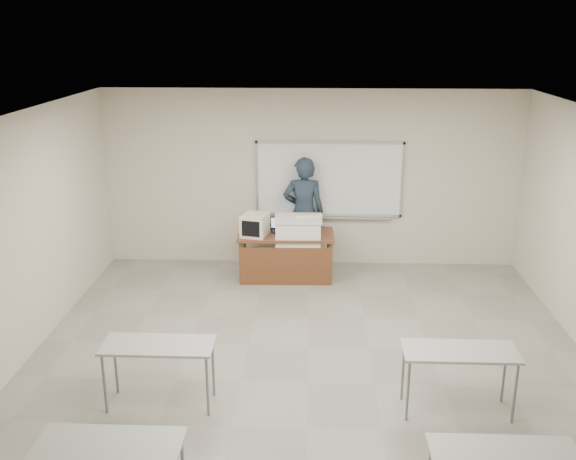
{
  "coord_description": "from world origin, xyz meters",
  "views": [
    {
      "loc": [
        0.05,
        -6.58,
        3.98
      ],
      "look_at": [
        -0.32,
        2.2,
        1.16
      ],
      "focal_mm": 40.0,
      "sensor_mm": 36.0,
      "label": 1
    }
  ],
  "objects_px": {
    "instructor_desk": "(286,247)",
    "presenter": "(304,212)",
    "whiteboard": "(329,180)",
    "laptop": "(280,227)",
    "podium": "(298,248)",
    "crt_monitor": "(255,225)",
    "keyboard": "(308,215)",
    "mouse": "(298,236)"
  },
  "relations": [
    {
      "from": "laptop",
      "to": "mouse",
      "type": "bearing_deg",
      "value": -64.75
    },
    {
      "from": "presenter",
      "to": "whiteboard",
      "type": "bearing_deg",
      "value": -162.07
    },
    {
      "from": "whiteboard",
      "to": "podium",
      "type": "xyz_separation_m",
      "value": [
        -0.5,
        -0.77,
        -0.95
      ]
    },
    {
      "from": "keyboard",
      "to": "laptop",
      "type": "bearing_deg",
      "value": 147.42
    },
    {
      "from": "instructor_desk",
      "to": "presenter",
      "type": "height_order",
      "value": "presenter"
    },
    {
      "from": "whiteboard",
      "to": "laptop",
      "type": "relative_size",
      "value": 8.5
    },
    {
      "from": "whiteboard",
      "to": "crt_monitor",
      "type": "xyz_separation_m",
      "value": [
        -1.18,
        -0.79,
        -0.56
      ]
    },
    {
      "from": "crt_monitor",
      "to": "instructor_desk",
      "type": "bearing_deg",
      "value": 15.41
    },
    {
      "from": "whiteboard",
      "to": "podium",
      "type": "distance_m",
      "value": 1.32
    },
    {
      "from": "whiteboard",
      "to": "podium",
      "type": "bearing_deg",
      "value": -123.07
    },
    {
      "from": "crt_monitor",
      "to": "presenter",
      "type": "relative_size",
      "value": 0.23
    },
    {
      "from": "keyboard",
      "to": "whiteboard",
      "type": "bearing_deg",
      "value": 51.41
    },
    {
      "from": "whiteboard",
      "to": "laptop",
      "type": "bearing_deg",
      "value": -147.2
    },
    {
      "from": "presenter",
      "to": "instructor_desk",
      "type": "bearing_deg",
      "value": 66.02
    },
    {
      "from": "podium",
      "to": "crt_monitor",
      "type": "relative_size",
      "value": 2.42
    },
    {
      "from": "crt_monitor",
      "to": "presenter",
      "type": "xyz_separation_m",
      "value": [
        0.76,
        0.65,
        0.03
      ]
    },
    {
      "from": "instructor_desk",
      "to": "presenter",
      "type": "distance_m",
      "value": 0.8
    },
    {
      "from": "crt_monitor",
      "to": "mouse",
      "type": "xyz_separation_m",
      "value": [
        0.68,
        -0.08,
        -0.16
      ]
    },
    {
      "from": "mouse",
      "to": "laptop",
      "type": "bearing_deg",
      "value": 141.65
    },
    {
      "from": "instructor_desk",
      "to": "crt_monitor",
      "type": "bearing_deg",
      "value": -179.96
    },
    {
      "from": "presenter",
      "to": "laptop",
      "type": "bearing_deg",
      "value": 44.2
    },
    {
      "from": "podium",
      "to": "keyboard",
      "type": "relative_size",
      "value": 2.26
    },
    {
      "from": "mouse",
      "to": "presenter",
      "type": "distance_m",
      "value": 0.75
    },
    {
      "from": "laptop",
      "to": "podium",
      "type": "bearing_deg",
      "value": -55.23
    },
    {
      "from": "mouse",
      "to": "presenter",
      "type": "height_order",
      "value": "presenter"
    },
    {
      "from": "podium",
      "to": "presenter",
      "type": "relative_size",
      "value": 0.55
    },
    {
      "from": "whiteboard",
      "to": "instructor_desk",
      "type": "distance_m",
      "value": 1.4
    },
    {
      "from": "instructor_desk",
      "to": "keyboard",
      "type": "bearing_deg",
      "value": 13.32
    },
    {
      "from": "podium",
      "to": "presenter",
      "type": "bearing_deg",
      "value": 82.0
    },
    {
      "from": "podium",
      "to": "instructor_desk",
      "type": "bearing_deg",
      "value": -177.66
    },
    {
      "from": "instructor_desk",
      "to": "mouse",
      "type": "xyz_separation_m",
      "value": [
        0.2,
        -0.09,
        0.21
      ]
    },
    {
      "from": "instructor_desk",
      "to": "laptop",
      "type": "height_order",
      "value": "laptop"
    },
    {
      "from": "whiteboard",
      "to": "crt_monitor",
      "type": "relative_size",
      "value": 5.69
    },
    {
      "from": "whiteboard",
      "to": "instructor_desk",
      "type": "relative_size",
      "value": 1.6
    },
    {
      "from": "instructor_desk",
      "to": "presenter",
      "type": "xyz_separation_m",
      "value": [
        0.28,
        0.64,
        0.39
      ]
    },
    {
      "from": "crt_monitor",
      "to": "laptop",
      "type": "relative_size",
      "value": 1.49
    },
    {
      "from": "keyboard",
      "to": "presenter",
      "type": "bearing_deg",
      "value": 86.18
    },
    {
      "from": "whiteboard",
      "to": "keyboard",
      "type": "height_order",
      "value": "whiteboard"
    },
    {
      "from": "podium",
      "to": "laptop",
      "type": "distance_m",
      "value": 0.48
    },
    {
      "from": "crt_monitor",
      "to": "keyboard",
      "type": "relative_size",
      "value": 0.93
    },
    {
      "from": "podium",
      "to": "keyboard",
      "type": "bearing_deg",
      "value": 26.93
    },
    {
      "from": "mouse",
      "to": "presenter",
      "type": "bearing_deg",
      "value": 95.32
    }
  ]
}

